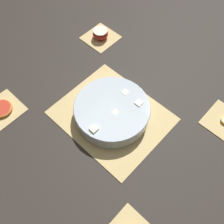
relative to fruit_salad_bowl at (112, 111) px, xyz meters
The scene contains 7 objects.
ground_plane 0.04m from the fruit_salad_bowl, behind, with size 6.00×6.00×0.00m, color #2D2823.
bamboo_mat_center 0.04m from the fruit_salad_bowl, behind, with size 0.42×0.35×0.01m.
coaster_mat_near_left 0.44m from the fruit_salad_bowl, 140.40° to the right, with size 0.15×0.15×0.01m.
coaster_mat_far_left 0.44m from the fruit_salad_bowl, 140.38° to the left, with size 0.15×0.15×0.01m.
fruit_salad_bowl is the anchor object (origin of this frame).
apple_half 0.44m from the fruit_salad_bowl, 140.38° to the left, with size 0.07×0.07×0.04m.
grapefruit_slice 0.44m from the fruit_salad_bowl, 140.40° to the right, with size 0.09×0.09×0.01m.
Camera 1 is at (0.36, -0.38, 0.89)m, focal length 42.00 mm.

